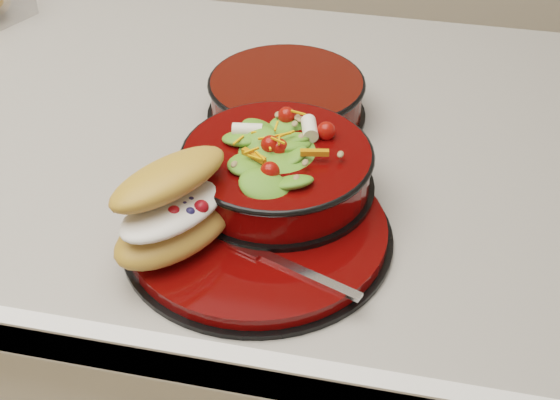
% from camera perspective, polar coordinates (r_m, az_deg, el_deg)
% --- Properties ---
extents(island_counter, '(1.24, 0.74, 0.90)m').
position_cam_1_polar(island_counter, '(1.31, -5.82, -10.90)').
color(island_counter, white).
rests_on(island_counter, ground).
extents(dinner_plate, '(0.29, 0.29, 0.02)m').
position_cam_1_polar(dinner_plate, '(0.82, -1.61, -2.32)').
color(dinner_plate, black).
rests_on(dinner_plate, island_counter).
extents(salad_bowl, '(0.22, 0.22, 0.09)m').
position_cam_1_polar(salad_bowl, '(0.85, -0.20, 2.74)').
color(salad_bowl, black).
rests_on(salad_bowl, dinner_plate).
extents(croissant, '(0.14, 0.17, 0.09)m').
position_cam_1_polar(croissant, '(0.78, -7.69, -0.62)').
color(croissant, '#C07F3A').
rests_on(croissant, dinner_plate).
extents(fork, '(0.14, 0.07, 0.00)m').
position_cam_1_polar(fork, '(0.77, 0.65, -4.83)').
color(fork, silver).
rests_on(fork, dinner_plate).
extents(extra_bowl, '(0.21, 0.21, 0.05)m').
position_cam_1_polar(extra_bowl, '(1.01, 0.47, 7.58)').
color(extra_bowl, black).
rests_on(extra_bowl, island_counter).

